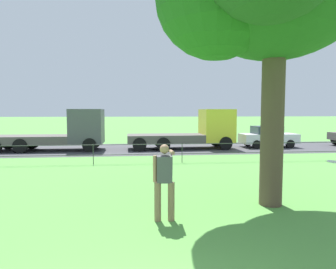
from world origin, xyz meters
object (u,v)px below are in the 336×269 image
at_px(frisbee, 333,162).
at_px(person_thrower, 164,179).
at_px(flatbed_truck_far_right, 64,132).
at_px(car_white_far_left, 268,137).
at_px(flatbed_truck_right, 196,131).

bearing_deg(frisbee, person_thrower, 176.71).
height_order(person_thrower, flatbed_truck_far_right, flatbed_truck_far_right).
distance_m(frisbee, car_white_far_left, 14.88).
xyz_separation_m(frisbee, flatbed_truck_far_right, (-9.46, 13.79, -0.16)).
relative_size(frisbee, flatbed_truck_right, 0.05).
distance_m(person_thrower, car_white_far_left, 16.44).
bearing_deg(frisbee, flatbed_truck_right, 92.21).
bearing_deg(flatbed_truck_right, frisbee, -87.79).
bearing_deg(person_thrower, car_white_far_left, 57.29).
distance_m(person_thrower, flatbed_truck_right, 14.09).
bearing_deg(frisbee, car_white_far_left, 71.08).
xyz_separation_m(person_thrower, flatbed_truck_far_right, (-5.40, 13.55, 0.23)).
relative_size(frisbee, car_white_far_left, 0.09).
xyz_separation_m(flatbed_truck_right, car_white_far_left, (5.36, 0.20, -0.44)).
xyz_separation_m(flatbed_truck_far_right, car_white_far_left, (14.28, 0.28, -0.44)).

